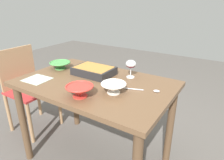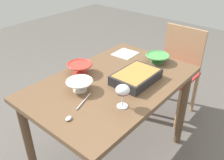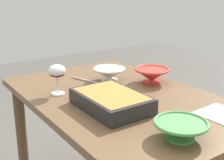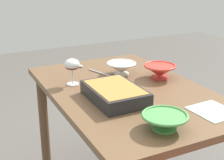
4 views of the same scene
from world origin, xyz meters
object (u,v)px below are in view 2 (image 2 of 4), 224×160
object	(u,v)px
wine_glass	(123,91)
napkin	(125,54)
mixing_bowl	(80,85)
small_bowl	(80,68)
serving_bowl	(157,58)
casserole_dish	(136,76)
chair	(176,68)
serving_spoon	(75,111)
dining_table	(113,94)

from	to	relation	value
wine_glass	napkin	world-z (taller)	wine_glass
mixing_bowl	small_bowl	world-z (taller)	small_bowl
serving_bowl	napkin	bearing A→B (deg)	-82.52
casserole_dish	mixing_bowl	bearing A→B (deg)	-32.70
serving_bowl	small_bowl	bearing A→B (deg)	-32.43
chair	serving_spoon	xyz separation A→B (m)	(1.36, 0.03, 0.28)
napkin	casserole_dish	bearing A→B (deg)	46.79
chair	small_bowl	distance (m)	1.11
dining_table	casserole_dish	distance (m)	0.22
dining_table	napkin	world-z (taller)	napkin
mixing_bowl	napkin	distance (m)	0.66
chair	serving_spoon	distance (m)	1.39
small_bowl	serving_spoon	world-z (taller)	small_bowl
mixing_bowl	serving_spoon	size ratio (longest dim) A/B	0.62
serving_bowl	casserole_dish	bearing A→B (deg)	7.08
serving_bowl	napkin	xyz separation A→B (m)	(0.04, -0.29, -0.04)
dining_table	wine_glass	bearing A→B (deg)	50.77
serving_spoon	napkin	size ratio (longest dim) A/B	1.48
wine_glass	casserole_dish	bearing A→B (deg)	-159.48
serving_bowl	dining_table	bearing A→B (deg)	-10.06
wine_glass	small_bowl	bearing A→B (deg)	-103.89
dining_table	serving_spoon	size ratio (longest dim) A/B	4.25
dining_table	chair	bearing A→B (deg)	178.15
chair	wine_glass	size ratio (longest dim) A/B	6.13
chair	wine_glass	distance (m)	1.22
mixing_bowl	napkin	world-z (taller)	mixing_bowl
serving_spoon	dining_table	bearing A→B (deg)	-171.51
dining_table	serving_bowl	distance (m)	0.49
chair	serving_spoon	world-z (taller)	chair
casserole_dish	small_bowl	world-z (taller)	small_bowl
chair	small_bowl	size ratio (longest dim) A/B	4.83
mixing_bowl	napkin	bearing A→B (deg)	-169.10
serving_bowl	serving_spoon	size ratio (longest dim) A/B	0.67
small_bowl	napkin	distance (m)	0.49
mixing_bowl	small_bowl	bearing A→B (deg)	-133.54
serving_bowl	serving_spoon	world-z (taller)	serving_bowl
mixing_bowl	serving_spoon	bearing A→B (deg)	39.37
chair	napkin	world-z (taller)	chair
dining_table	chair	distance (m)	0.97
wine_glass	serving_bowl	distance (m)	0.67
small_bowl	serving_bowl	distance (m)	0.62
dining_table	serving_bowl	size ratio (longest dim) A/B	6.32
mixing_bowl	dining_table	bearing A→B (deg)	159.15
serving_bowl	napkin	world-z (taller)	serving_bowl
serving_bowl	serving_spoon	xyz separation A→B (m)	(0.86, -0.02, -0.03)
dining_table	serving_spoon	bearing A→B (deg)	8.49
casserole_dish	chair	bearing A→B (deg)	-173.75
chair	mixing_bowl	size ratio (longest dim) A/B	5.12
casserole_dish	napkin	world-z (taller)	casserole_dish
wine_glass	small_bowl	world-z (taller)	wine_glass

